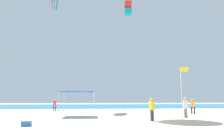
{
  "coord_description": "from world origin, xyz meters",
  "views": [
    {
      "loc": [
        -3.31,
        -17.15,
        1.7
      ],
      "look_at": [
        -1.09,
        11.52,
        5.42
      ],
      "focal_mm": 34.72,
      "sensor_mm": 36.0,
      "label": 1
    }
  ],
  "objects_px": {
    "person_far_shore": "(152,107)",
    "person_leftmost": "(185,106)",
    "banner_flag": "(182,89)",
    "person_rightmost": "(193,105)",
    "canopy_tent": "(78,93)",
    "person_central": "(55,104)",
    "kite_box_red": "(128,8)",
    "cooler_box": "(27,123)"
  },
  "relations": [
    {
      "from": "canopy_tent",
      "to": "person_leftmost",
      "type": "distance_m",
      "value": 9.67
    },
    {
      "from": "banner_flag",
      "to": "person_far_shore",
      "type": "bearing_deg",
      "value": 149.87
    },
    {
      "from": "person_central",
      "to": "kite_box_red",
      "type": "height_order",
      "value": "kite_box_red"
    },
    {
      "from": "banner_flag",
      "to": "cooler_box",
      "type": "height_order",
      "value": "banner_flag"
    },
    {
      "from": "banner_flag",
      "to": "canopy_tent",
      "type": "bearing_deg",
      "value": 145.12
    },
    {
      "from": "person_far_shore",
      "to": "kite_box_red",
      "type": "xyz_separation_m",
      "value": [
        2.36,
        26.23,
        19.14
      ]
    },
    {
      "from": "person_rightmost",
      "to": "kite_box_red",
      "type": "height_order",
      "value": "kite_box_red"
    },
    {
      "from": "banner_flag",
      "to": "kite_box_red",
      "type": "xyz_separation_m",
      "value": [
        0.44,
        27.35,
        17.82
      ]
    },
    {
      "from": "person_leftmost",
      "to": "banner_flag",
      "type": "distance_m",
      "value": 3.96
    },
    {
      "from": "canopy_tent",
      "to": "person_rightmost",
      "type": "height_order",
      "value": "canopy_tent"
    },
    {
      "from": "person_central",
      "to": "person_leftmost",
      "type": "bearing_deg",
      "value": -60.1
    },
    {
      "from": "banner_flag",
      "to": "person_central",
      "type": "bearing_deg",
      "value": 128.29
    },
    {
      "from": "canopy_tent",
      "to": "banner_flag",
      "type": "distance_m",
      "value": 9.46
    },
    {
      "from": "person_leftmost",
      "to": "person_rightmost",
      "type": "relative_size",
      "value": 1.06
    },
    {
      "from": "person_far_shore",
      "to": "banner_flag",
      "type": "height_order",
      "value": "banner_flag"
    },
    {
      "from": "banner_flag",
      "to": "kite_box_red",
      "type": "height_order",
      "value": "kite_box_red"
    },
    {
      "from": "person_central",
      "to": "person_rightmost",
      "type": "bearing_deg",
      "value": -43.81
    },
    {
      "from": "cooler_box",
      "to": "canopy_tent",
      "type": "bearing_deg",
      "value": 69.5
    },
    {
      "from": "cooler_box",
      "to": "kite_box_red",
      "type": "xyz_separation_m",
      "value": [
        10.71,
        28.66,
        19.98
      ]
    },
    {
      "from": "person_rightmost",
      "to": "kite_box_red",
      "type": "xyz_separation_m",
      "value": [
        -3.76,
        19.82,
        19.19
      ]
    },
    {
      "from": "person_far_shore",
      "to": "person_leftmost",
      "type": "bearing_deg",
      "value": 160.07
    },
    {
      "from": "person_far_shore",
      "to": "kite_box_red",
      "type": "relative_size",
      "value": 0.6
    },
    {
      "from": "canopy_tent",
      "to": "kite_box_red",
      "type": "xyz_separation_m",
      "value": [
        8.2,
        21.94,
        17.99
      ]
    },
    {
      "from": "banner_flag",
      "to": "person_rightmost",
      "type": "bearing_deg",
      "value": 60.86
    },
    {
      "from": "person_central",
      "to": "banner_flag",
      "type": "relative_size",
      "value": 0.4
    },
    {
      "from": "person_rightmost",
      "to": "banner_flag",
      "type": "distance_m",
      "value": 8.73
    },
    {
      "from": "person_leftmost",
      "to": "person_far_shore",
      "type": "relative_size",
      "value": 1.01
    },
    {
      "from": "person_leftmost",
      "to": "person_central",
      "type": "distance_m",
      "value": 17.31
    },
    {
      "from": "person_central",
      "to": "banner_flag",
      "type": "distance_m",
      "value": 18.67
    },
    {
      "from": "canopy_tent",
      "to": "person_rightmost",
      "type": "relative_size",
      "value": 2.0
    },
    {
      "from": "canopy_tent",
      "to": "person_central",
      "type": "relative_size",
      "value": 2.1
    },
    {
      "from": "cooler_box",
      "to": "kite_box_red",
      "type": "bearing_deg",
      "value": 69.51
    },
    {
      "from": "cooler_box",
      "to": "kite_box_red",
      "type": "relative_size",
      "value": 0.2
    },
    {
      "from": "kite_box_red",
      "to": "banner_flag",
      "type": "bearing_deg",
      "value": -179.93
    },
    {
      "from": "person_leftmost",
      "to": "person_central",
      "type": "bearing_deg",
      "value": 44.85
    },
    {
      "from": "person_central",
      "to": "kite_box_red",
      "type": "relative_size",
      "value": 0.54
    },
    {
      "from": "person_far_shore",
      "to": "cooler_box",
      "type": "relative_size",
      "value": 3.03
    },
    {
      "from": "person_far_shore",
      "to": "banner_flag",
      "type": "xyz_separation_m",
      "value": [
        1.93,
        -1.12,
        1.32
      ]
    },
    {
      "from": "person_leftmost",
      "to": "person_rightmost",
      "type": "height_order",
      "value": "person_leftmost"
    },
    {
      "from": "canopy_tent",
      "to": "person_central",
      "type": "bearing_deg",
      "value": 112.31
    },
    {
      "from": "kite_box_red",
      "to": "person_far_shore",
      "type": "bearing_deg",
      "value": 175.84
    },
    {
      "from": "canopy_tent",
      "to": "person_far_shore",
      "type": "height_order",
      "value": "canopy_tent"
    }
  ]
}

